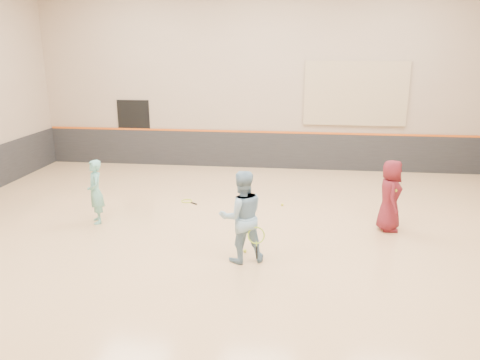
# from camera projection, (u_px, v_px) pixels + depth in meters

# --- Properties ---
(room) EXTENTS (15.04, 12.04, 6.22)m
(room) POSITION_uv_depth(u_px,v_px,m) (246.00, 201.00, 9.79)
(room) COLOR tan
(room) RESTS_ON ground
(wainscot_back) EXTENTS (14.90, 0.04, 1.20)m
(wainscot_back) POSITION_uv_depth(u_px,v_px,m) (266.00, 150.00, 15.54)
(wainscot_back) COLOR #232326
(wainscot_back) RESTS_ON floor
(accent_stripe) EXTENTS (14.90, 0.03, 0.06)m
(accent_stripe) POSITION_uv_depth(u_px,v_px,m) (266.00, 132.00, 15.36)
(accent_stripe) COLOR #D85914
(accent_stripe) RESTS_ON wall_back
(acoustic_panel) EXTENTS (3.20, 0.08, 2.00)m
(acoustic_panel) POSITION_uv_depth(u_px,v_px,m) (356.00, 94.00, 14.67)
(acoustic_panel) COLOR tan
(acoustic_panel) RESTS_ON wall_back
(doorway) EXTENTS (1.10, 0.05, 2.20)m
(doorway) POSITION_uv_depth(u_px,v_px,m) (135.00, 132.00, 15.94)
(doorway) COLOR black
(doorway) RESTS_ON floor
(girl) EXTENTS (0.57, 0.64, 1.48)m
(girl) POSITION_uv_depth(u_px,v_px,m) (96.00, 192.00, 10.65)
(girl) COLOR #6CBCB1
(girl) RESTS_ON floor
(instructor) EXTENTS (1.04, 0.92, 1.77)m
(instructor) POSITION_uv_depth(u_px,v_px,m) (242.00, 217.00, 8.68)
(instructor) COLOR #7DA5C1
(instructor) RESTS_ON floor
(young_man) EXTENTS (0.52, 0.78, 1.59)m
(young_man) POSITION_uv_depth(u_px,v_px,m) (390.00, 196.00, 10.20)
(young_man) COLOR maroon
(young_man) RESTS_ON floor
(held_racket) EXTENTS (0.31, 0.31, 0.67)m
(held_racket) POSITION_uv_depth(u_px,v_px,m) (256.00, 235.00, 8.49)
(held_racket) COLOR #94C22A
(held_racket) RESTS_ON instructor
(spare_racket) EXTENTS (0.66, 0.66, 0.04)m
(spare_racket) POSITION_uv_depth(u_px,v_px,m) (187.00, 201.00, 12.30)
(spare_racket) COLOR #C5E231
(spare_racket) RESTS_ON floor
(ball_under_racket) EXTENTS (0.07, 0.07, 0.07)m
(ball_under_racket) POSITION_uv_depth(u_px,v_px,m) (245.00, 251.00, 9.25)
(ball_under_racket) COLOR yellow
(ball_under_racket) RESTS_ON floor
(ball_in_hand) EXTENTS (0.07, 0.07, 0.07)m
(ball_in_hand) POSITION_uv_depth(u_px,v_px,m) (396.00, 190.00, 9.93)
(ball_in_hand) COLOR gold
(ball_in_hand) RESTS_ON young_man
(ball_beside_spare) EXTENTS (0.07, 0.07, 0.07)m
(ball_beside_spare) POSITION_uv_depth(u_px,v_px,m) (282.00, 205.00, 11.95)
(ball_beside_spare) COLOR yellow
(ball_beside_spare) RESTS_ON floor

